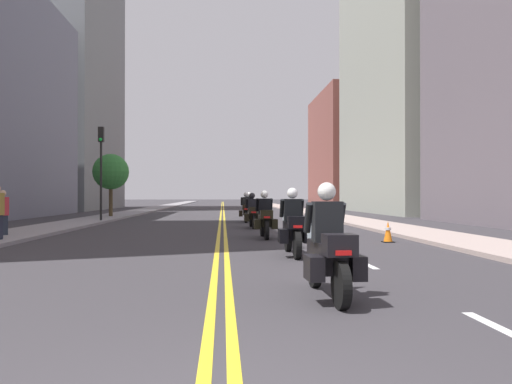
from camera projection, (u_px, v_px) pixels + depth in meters
The scene contains 19 objects.
ground_plane at pixel (223, 210), 50.61m from camera, with size 264.00×264.00×0.00m, color #353236.
sidewalk_left at pixel (150, 209), 50.13m from camera, with size 2.49×144.00×0.12m, color gray.
sidewalk_right at pixel (294, 209), 51.10m from camera, with size 2.49×144.00×0.12m, color #AA958E.
centreline_yellow_inner at pixel (221, 210), 50.61m from camera, with size 0.12×132.00×0.01m, color yellow.
centreline_yellow_outer at pixel (224, 210), 50.62m from camera, with size 0.12×132.00×0.01m, color yellow.
lane_dashes_white at pixel (270, 218), 31.86m from camera, with size 0.14×56.40×0.01m.
building_right_1 at pixel (421, 50), 42.47m from camera, with size 9.72×18.53×27.68m.
building_left_2 at pixel (62, 61), 52.16m from camera, with size 9.45×17.94×30.95m.
building_right_2 at pixel (346, 151), 62.48m from camera, with size 6.97×15.97×14.15m.
motorcycle_0 at pixel (329, 252), 6.94m from camera, with size 0.78×2.15×1.63m.
motorcycle_1 at pixel (293, 228), 11.91m from camera, with size 0.76×2.25×1.63m.
motorcycle_2 at pixel (265, 219), 16.71m from camera, with size 0.77×2.12×1.61m.
motorcycle_3 at pixel (252, 213), 22.05m from camera, with size 0.77×2.22×1.56m.
motorcycle_4 at pixel (246, 210), 26.91m from camera, with size 0.78×2.13×1.62m.
motorcycle_5 at pixel (249, 208), 31.99m from camera, with size 0.77×2.14×1.66m.
traffic_cone_0 at pixel (388, 232), 15.31m from camera, with size 0.34×0.34×0.66m.
traffic_light_near at pixel (101, 157), 26.53m from camera, with size 0.28×0.38×5.09m.
pedestrian_0 at pixel (3, 214), 16.67m from camera, with size 0.49×0.39×1.62m.
street_tree_0 at pixel (111, 172), 32.10m from camera, with size 2.29×2.29×4.12m.
Camera 1 is at (0.03, -2.74, 1.44)m, focal length 35.05 mm.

